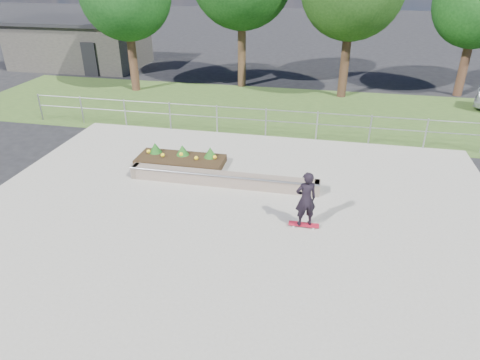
# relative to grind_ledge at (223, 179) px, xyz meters

# --- Properties ---
(ground) EXTENTS (120.00, 120.00, 0.00)m
(ground) POSITION_rel_grind_ledge_xyz_m (0.67, -3.04, -0.26)
(ground) COLOR black
(ground) RESTS_ON ground
(grass_verge) EXTENTS (30.00, 8.00, 0.02)m
(grass_verge) POSITION_rel_grind_ledge_xyz_m (0.67, 7.96, -0.25)
(grass_verge) COLOR #314A1D
(grass_verge) RESTS_ON ground
(concrete_slab) EXTENTS (15.00, 15.00, 0.06)m
(concrete_slab) POSITION_rel_grind_ledge_xyz_m (0.67, -3.04, -0.23)
(concrete_slab) COLOR gray
(concrete_slab) RESTS_ON ground
(fence) EXTENTS (20.06, 0.06, 1.20)m
(fence) POSITION_rel_grind_ledge_xyz_m (0.67, 4.46, 0.51)
(fence) COLOR gray
(fence) RESTS_ON ground
(building) EXTENTS (8.40, 5.40, 3.00)m
(building) POSITION_rel_grind_ledge_xyz_m (-13.33, 14.95, 1.25)
(building) COLOR #2F2D2A
(building) RESTS_ON ground
(tree_far_right) EXTENTS (4.20, 4.20, 6.60)m
(tree_far_right) POSITION_rel_grind_ledge_xyz_m (9.67, 12.46, 4.21)
(tree_far_right) COLOR #382016
(tree_far_right) RESTS_ON ground
(grind_ledge) EXTENTS (6.00, 0.44, 0.43)m
(grind_ledge) POSITION_rel_grind_ledge_xyz_m (0.00, 0.00, 0.00)
(grind_ledge) COLOR #67574C
(grind_ledge) RESTS_ON concrete_slab
(planter_bed) EXTENTS (3.00, 1.20, 0.61)m
(planter_bed) POSITION_rel_grind_ledge_xyz_m (-1.79, 1.24, -0.02)
(planter_bed) COLOR black
(planter_bed) RESTS_ON concrete_slab
(skateboarder) EXTENTS (0.80, 0.54, 1.61)m
(skateboarder) POSITION_rel_grind_ledge_xyz_m (2.66, -1.87, 0.63)
(skateboarder) COLOR silver
(skateboarder) RESTS_ON concrete_slab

